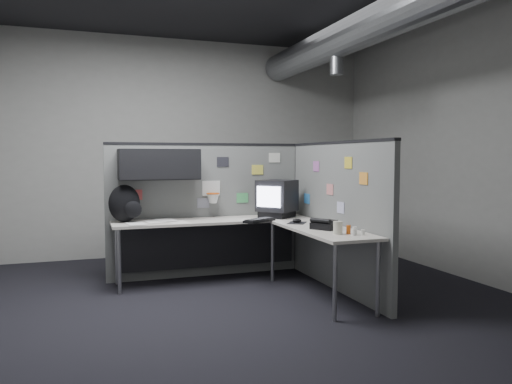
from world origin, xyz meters
name	(u,v)px	position (x,y,z in m)	size (l,w,h in m)	color
room	(299,94)	(0.56, 0.00, 2.10)	(5.62, 5.62, 3.22)	black
partition_back	(195,196)	(-0.25, 1.23, 1.00)	(2.44, 0.42, 1.63)	slate
partition_right	(336,215)	(1.10, 0.22, 0.82)	(0.07, 2.23, 1.63)	slate
desk	(240,232)	(0.15, 0.70, 0.61)	(2.31, 2.11, 0.73)	beige
monitor	(277,198)	(0.69, 0.95, 0.96)	(0.56, 0.56, 0.45)	black
keyboard	(259,220)	(0.34, 0.61, 0.75)	(0.43, 0.34, 0.04)	black
mouse	(297,222)	(0.70, 0.36, 0.75)	(0.28, 0.28, 0.05)	black
phone	(325,225)	(0.78, -0.15, 0.77)	(0.32, 0.32, 0.11)	black
bottles	(354,231)	(0.87, -0.56, 0.77)	(0.14, 0.16, 0.08)	silver
cup	(338,228)	(0.74, -0.49, 0.79)	(0.09, 0.09, 0.12)	beige
papers	(159,222)	(-0.73, 0.93, 0.74)	(0.69, 0.48, 0.01)	white
backpack	(125,204)	(-1.09, 1.06, 0.93)	(0.40, 0.36, 0.42)	black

